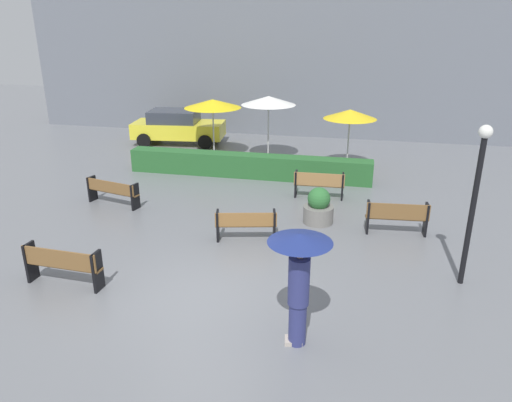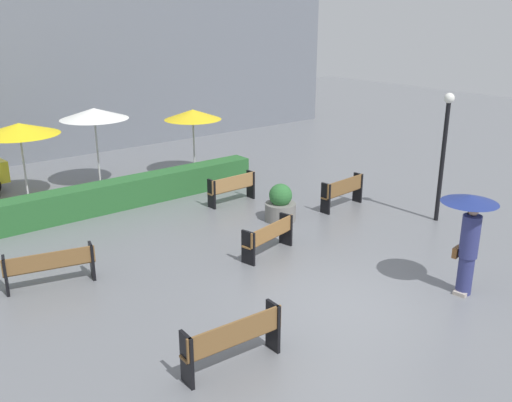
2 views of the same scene
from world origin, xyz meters
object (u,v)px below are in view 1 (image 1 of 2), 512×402
object	(u,v)px
bench_far_right	(397,216)
patio_umbrella_yellow_far	(350,114)
parked_car	(178,126)
bench_mid_center	(246,223)
patio_umbrella_yellow	(213,104)
bench_far_left	(112,190)
patio_umbrella_white	(269,101)
pedestrian_with_umbrella	(299,270)
lamp_post	(476,189)
planter_pot	(319,208)
bench_near_left	(62,264)
bench_back_row	(319,183)

from	to	relation	value
bench_far_right	patio_umbrella_yellow_far	size ratio (longest dim) A/B	0.71
parked_car	bench_mid_center	bearing A→B (deg)	-59.97
patio_umbrella_yellow	parked_car	distance (m)	3.38
bench_far_right	bench_far_left	bearing A→B (deg)	177.48
patio_umbrella_white	bench_far_left	bearing A→B (deg)	-121.81
patio_umbrella_yellow	patio_umbrella_white	world-z (taller)	patio_umbrella_white
pedestrian_with_umbrella	patio_umbrella_yellow	xyz separation A→B (m)	(-5.19, 11.84, 0.80)
bench_far_left	lamp_post	size ratio (longest dim) A/B	0.53
pedestrian_with_umbrella	lamp_post	bearing A→B (deg)	41.02
planter_pot	bench_mid_center	bearing A→B (deg)	-137.45
patio_umbrella_white	patio_umbrella_yellow_far	distance (m)	3.37
bench_mid_center	pedestrian_with_umbrella	distance (m)	4.56
pedestrian_with_umbrella	patio_umbrella_yellow_far	size ratio (longest dim) A/B	0.90
bench_near_left	parked_car	size ratio (longest dim) A/B	0.42
bench_mid_center	planter_pot	bearing A→B (deg)	42.55
bench_mid_center	patio_umbrella_white	bearing A→B (deg)	96.71
parked_car	bench_back_row	bearing A→B (deg)	-40.16
pedestrian_with_umbrella	patio_umbrella_yellow_far	world-z (taller)	patio_umbrella_yellow_far
bench_near_left	lamp_post	size ratio (longest dim) A/B	0.51
bench_far_left	patio_umbrella_yellow	world-z (taller)	patio_umbrella_yellow
bench_far_left	lamp_post	xyz separation A→B (m)	(9.95, -2.76, 1.73)
bench_near_left	patio_umbrella_white	size ratio (longest dim) A/B	0.69
bench_back_row	patio_umbrella_white	bearing A→B (deg)	121.26
bench_far_right	parked_car	world-z (taller)	parked_car
bench_far_left	bench_far_right	bearing A→B (deg)	-2.52
patio_umbrella_white	bench_far_right	bearing A→B (deg)	-53.46
planter_pot	lamp_post	distance (m)	4.76
bench_mid_center	bench_near_left	bearing A→B (deg)	-137.05
parked_car	pedestrian_with_umbrella	bearing A→B (deg)	-61.25
bench_far_right	parked_car	xyz separation A→B (m)	(-9.56, 8.51, 0.27)
patio_umbrella_yellow_far	bench_far_left	bearing A→B (deg)	-142.73
bench_back_row	planter_pot	size ratio (longest dim) A/B	1.55
bench_far_left	patio_umbrella_yellow_far	distance (m)	9.06
bench_far_right	lamp_post	distance (m)	3.19
bench_back_row	pedestrian_with_umbrella	distance (m)	7.74
bench_near_left	patio_umbrella_yellow	distance (m)	11.11
pedestrian_with_umbrella	patio_umbrella_yellow_far	bearing A→B (deg)	87.74
bench_far_left	patio_umbrella_yellow_far	xyz separation A→B (m)	(7.08, 5.39, 1.71)
bench_mid_center	parked_car	xyz separation A→B (m)	(-5.64, 9.75, 0.33)
lamp_post	planter_pot	bearing A→B (deg)	141.47
planter_pot	parked_car	world-z (taller)	parked_car
bench_back_row	bench_far_right	xyz separation A→B (m)	(2.34, -2.41, 0.03)
planter_pot	patio_umbrella_yellow	world-z (taller)	patio_umbrella_yellow
bench_near_left	patio_umbrella_yellow	world-z (taller)	patio_umbrella_yellow
bench_back_row	parked_car	xyz separation A→B (m)	(-7.22, 6.09, 0.30)
bench_mid_center	patio_umbrella_yellow	size ratio (longest dim) A/B	0.67
parked_car	patio_umbrella_yellow_far	bearing A→B (deg)	-18.93
pedestrian_with_umbrella	patio_umbrella_white	xyz separation A→B (m)	(-2.83, 11.79, 1.01)
bench_far_left	patio_umbrella_yellow_far	world-z (taller)	patio_umbrella_yellow_far
bench_far_left	pedestrian_with_umbrella	world-z (taller)	pedestrian_with_umbrella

